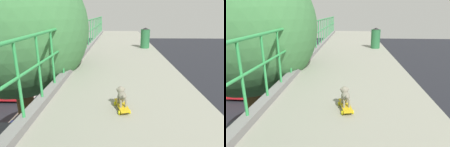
# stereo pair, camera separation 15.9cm
# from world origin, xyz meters

# --- Properties ---
(car_blue_fifth) EXTENTS (1.89, 4.14, 1.57)m
(car_blue_fifth) POSITION_xyz_m (-4.61, 8.99, 0.76)
(car_blue_fifth) COLOR #253C9A
(car_blue_fifth) RESTS_ON ground
(city_bus) EXTENTS (2.69, 10.31, 3.22)m
(city_bus) POSITION_xyz_m (-8.54, 20.42, 1.83)
(city_bus) COLOR #B4181E
(city_bus) RESTS_ON ground
(roadside_tree_mid) EXTENTS (4.18, 4.18, 9.00)m
(roadside_tree_mid) POSITION_xyz_m (-1.83, 6.08, 6.91)
(roadside_tree_mid) COLOR brown
(roadside_tree_mid) RESTS_ON ground
(toy_skateboard) EXTENTS (0.28, 0.55, 0.09)m
(toy_skateboard) POSITION_xyz_m (1.19, 3.47, 5.90)
(toy_skateboard) COLOR gold
(toy_skateboard) RESTS_ON overpass_deck
(small_dog) EXTENTS (0.19, 0.34, 0.30)m
(small_dog) POSITION_xyz_m (1.18, 3.48, 6.10)
(small_dog) COLOR gray
(small_dog) RESTS_ON toy_skateboard
(litter_bin) EXTENTS (0.42, 0.42, 0.93)m
(litter_bin) POSITION_xyz_m (2.35, 9.62, 6.31)
(litter_bin) COLOR #296A3B
(litter_bin) RESTS_ON overpass_deck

